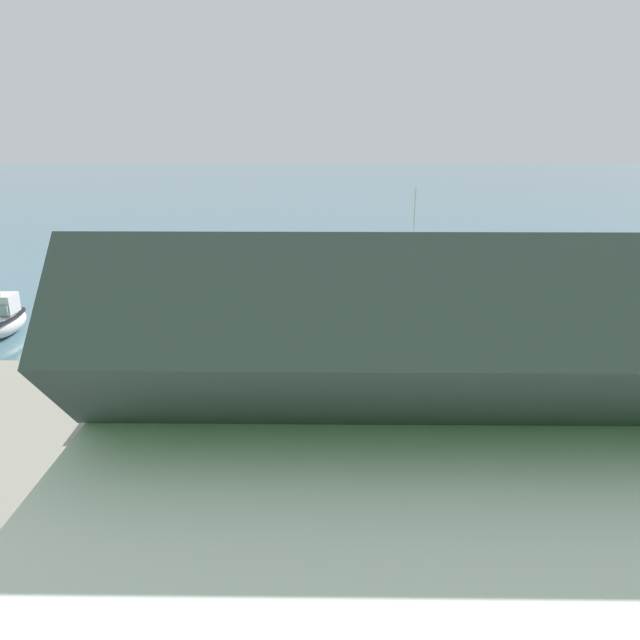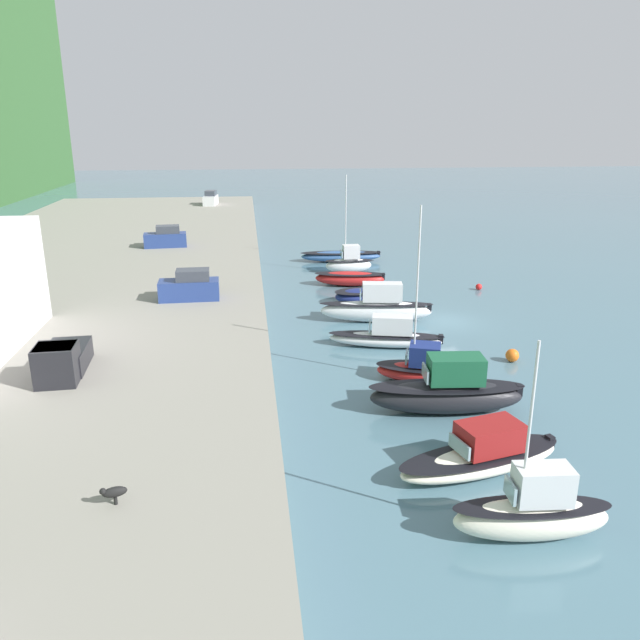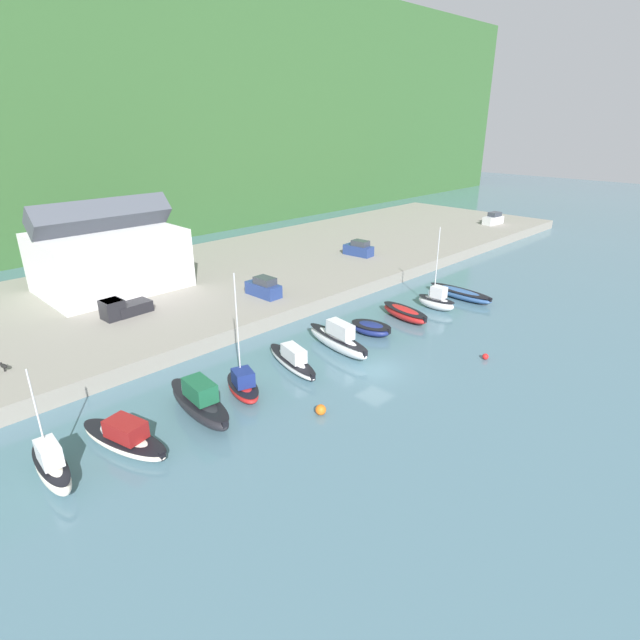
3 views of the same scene
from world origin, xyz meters
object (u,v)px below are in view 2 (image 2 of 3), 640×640
object	(u,v)px
parked_car_0	(166,238)
dog_on_quay	(113,492)
moored_boat_1	(483,455)
mooring_buoy_1	(479,287)
moored_boat_4	(388,336)
moored_boat_5	(377,307)
parked_car_2	(190,287)
moored_boat_9	(341,256)
moored_boat_7	(350,278)
pickup_truck_0	(62,360)
mooring_buoy_0	(512,355)
moored_boat_0	(533,512)
moored_boat_2	(448,392)
moored_boat_6	(361,295)
moored_boat_3	(421,367)
parked_car_1	(211,199)
moored_boat_8	(349,262)

from	to	relation	value
parked_car_0	dog_on_quay	size ratio (longest dim) A/B	4.94
moored_boat_1	mooring_buoy_1	bearing A→B (deg)	-34.48
moored_boat_4	moored_boat_5	distance (m)	5.21
parked_car_2	moored_boat_9	bearing A→B (deg)	-38.47
moored_boat_7	parked_car_2	bearing A→B (deg)	133.33
moored_boat_1	moored_boat_5	bearing A→B (deg)	-13.86
pickup_truck_0	mooring_buoy_0	distance (m)	24.86
moored_boat_0	moored_boat_9	size ratio (longest dim) A/B	0.85
moored_boat_4	parked_car_2	size ratio (longest dim) A/B	1.75
moored_boat_2	moored_boat_6	size ratio (longest dim) A/B	1.70
moored_boat_6	moored_boat_9	world-z (taller)	moored_boat_6
moored_boat_2	dog_on_quay	size ratio (longest dim) A/B	8.75
moored_boat_5	parked_car_2	world-z (taller)	parked_car_2
moored_boat_5	moored_boat_6	distance (m)	5.04
parked_car_2	mooring_buoy_0	world-z (taller)	parked_car_2
moored_boat_5	parked_car_2	distance (m)	13.37
pickup_truck_0	moored_boat_2	bearing A→B (deg)	166.74
moored_boat_3	parked_car_2	size ratio (longest dim) A/B	2.24
mooring_buoy_1	parked_car_2	bearing A→B (deg)	103.30
moored_boat_5	parked_car_1	size ratio (longest dim) A/B	1.87
moored_boat_6	dog_on_quay	size ratio (longest dim) A/B	5.15
moored_boat_0	moored_boat_7	world-z (taller)	moored_boat_0
moored_boat_3	moored_boat_6	distance (m)	15.80
moored_boat_0	dog_on_quay	bearing A→B (deg)	87.84
mooring_buoy_1	moored_boat_5	bearing A→B (deg)	126.73
moored_boat_8	moored_boat_2	bearing A→B (deg)	179.28
moored_boat_1	moored_boat_7	distance (m)	30.61
moored_boat_3	mooring_buoy_0	world-z (taller)	moored_boat_3
moored_boat_1	parked_car_0	size ratio (longest dim) A/B	1.76
moored_boat_7	moored_boat_8	xyz separation A→B (m)	(4.87, -0.68, 0.33)
moored_boat_6	moored_boat_9	xyz separation A→B (m)	(15.41, -0.74, -0.02)
moored_boat_6	pickup_truck_0	world-z (taller)	pickup_truck_0
mooring_buoy_0	moored_boat_5	bearing A→B (deg)	36.41
parked_car_2	mooring_buoy_1	distance (m)	24.24
moored_boat_8	moored_boat_9	distance (m)	5.08
moored_boat_6	moored_boat_1	bearing A→B (deg)	172.63
parked_car_0	moored_boat_8	bearing A→B (deg)	-118.47
moored_boat_5	moored_boat_7	xyz separation A→B (m)	(10.50, 0.22, -0.39)
moored_boat_8	moored_boat_9	bearing A→B (deg)	-0.78
moored_boat_2	moored_boat_3	xyz separation A→B (m)	(3.94, 0.25, -0.30)
pickup_truck_0	dog_on_quay	size ratio (longest dim) A/B	5.47
moored_boat_5	mooring_buoy_0	xyz separation A→B (m)	(-8.61, -6.35, -0.66)
moored_boat_5	parked_car_0	bearing A→B (deg)	45.30
moored_boat_7	parked_car_0	world-z (taller)	parked_car_0
pickup_truck_0	moored_boat_3	bearing A→B (deg)	178.74
moored_boat_1	moored_boat_8	size ratio (longest dim) A/B	0.85
parked_car_1	dog_on_quay	bearing A→B (deg)	97.00
moored_boat_5	pickup_truck_0	world-z (taller)	pickup_truck_0
moored_boat_6	moored_boat_7	size ratio (longest dim) A/B	0.71
parked_car_0	mooring_buoy_0	world-z (taller)	parked_car_0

